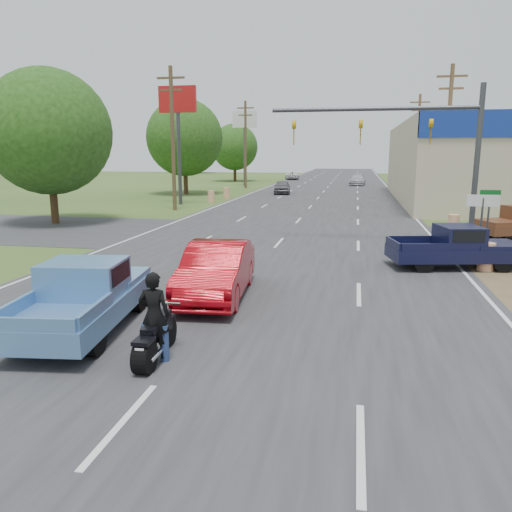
% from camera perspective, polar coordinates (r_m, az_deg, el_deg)
% --- Properties ---
extents(ground, '(200.00, 200.00, 0.00)m').
position_cam_1_polar(ground, '(8.35, -15.05, -18.03)').
color(ground, '#354D1E').
rests_on(ground, ground).
extents(main_road, '(15.00, 180.00, 0.02)m').
position_cam_1_polar(main_road, '(46.75, 7.10, 6.59)').
color(main_road, '#2D2D30').
rests_on(main_road, ground).
extents(cross_road, '(120.00, 10.00, 0.02)m').
position_cam_1_polar(cross_road, '(25.02, 3.32, 2.28)').
color(cross_road, '#2D2D30').
rests_on(cross_road, ground).
extents(utility_pole_2, '(2.00, 0.28, 10.00)m').
position_cam_1_polar(utility_pole_2, '(37.97, 21.06, 12.78)').
color(utility_pole_2, '#4C3823').
rests_on(utility_pole_2, ground).
extents(utility_pole_3, '(2.00, 0.28, 10.00)m').
position_cam_1_polar(utility_pole_3, '(55.80, 17.97, 12.39)').
color(utility_pole_3, '#4C3823').
rests_on(utility_pole_3, ground).
extents(utility_pole_5, '(2.00, 0.28, 10.00)m').
position_cam_1_polar(utility_pole_5, '(36.80, -9.51, 13.44)').
color(utility_pole_5, '#4C3823').
rests_on(utility_pole_5, ground).
extents(utility_pole_6, '(2.00, 0.28, 10.00)m').
position_cam_1_polar(utility_pole_6, '(59.87, -1.21, 12.85)').
color(utility_pole_6, '#4C3823').
rests_on(utility_pole_6, ground).
extents(tree_0, '(7.14, 7.14, 8.84)m').
position_cam_1_polar(tree_0, '(31.68, -22.65, 12.94)').
color(tree_0, '#422D19').
rests_on(tree_0, ground).
extents(tree_1, '(7.56, 7.56, 9.36)m').
position_cam_1_polar(tree_1, '(51.33, -8.18, 13.22)').
color(tree_1, '#422D19').
rests_on(tree_1, ground).
extents(tree_2, '(6.72, 6.72, 8.32)m').
position_cam_1_polar(tree_2, '(74.56, -2.45, 12.33)').
color(tree_2, '#422D19').
rests_on(tree_2, ground).
extents(tree_4, '(9.24, 9.24, 11.44)m').
position_cam_1_polar(tree_4, '(100.25, -24.97, 12.18)').
color(tree_4, '#422D19').
rests_on(tree_4, ground).
extents(tree_5, '(7.98, 7.98, 9.88)m').
position_cam_1_polar(tree_5, '(104.90, 26.52, 11.46)').
color(tree_5, '#422D19').
rests_on(tree_5, ground).
extents(tree_6, '(8.82, 8.82, 10.92)m').
position_cam_1_polar(tree_6, '(106.83, -7.14, 12.89)').
color(tree_6, '#422D19').
rests_on(tree_6, ground).
extents(barrel_0, '(0.56, 0.56, 1.00)m').
position_cam_1_polar(barrel_0, '(19.36, 24.82, -0.09)').
color(barrel_0, orange).
rests_on(barrel_0, ground).
extents(barrel_1, '(0.56, 0.56, 1.00)m').
position_cam_1_polar(barrel_1, '(27.65, 21.64, 3.40)').
color(barrel_1, orange).
rests_on(barrel_1, ground).
extents(barrel_2, '(0.56, 0.56, 1.00)m').
position_cam_1_polar(barrel_2, '(42.31, -5.14, 6.77)').
color(barrel_2, orange).
rests_on(barrel_2, ground).
extents(barrel_3, '(0.56, 0.56, 1.00)m').
position_cam_1_polar(barrel_3, '(46.08, -3.37, 7.19)').
color(barrel_3, orange).
rests_on(barrel_3, ground).
extents(pole_sign_left_near, '(3.00, 0.35, 9.20)m').
position_cam_1_polar(pole_sign_left_near, '(41.00, -8.92, 15.86)').
color(pole_sign_left_near, '#3F3F44').
rests_on(pole_sign_left_near, ground).
extents(pole_sign_left_far, '(3.00, 0.35, 9.20)m').
position_cam_1_polar(pole_sign_left_far, '(64.05, -1.32, 14.43)').
color(pole_sign_left_far, '#3F3F44').
rests_on(pole_sign_left_far, ground).
extents(lane_sign, '(1.20, 0.08, 2.52)m').
position_cam_1_polar(lane_sign, '(21.12, 24.44, 4.70)').
color(lane_sign, '#3F3F44').
rests_on(lane_sign, ground).
extents(street_name_sign, '(0.80, 0.08, 2.61)m').
position_cam_1_polar(street_name_sign, '(22.75, 25.02, 4.33)').
color(street_name_sign, '#3F3F44').
rests_on(street_name_sign, ground).
extents(signal_mast, '(9.12, 0.40, 7.00)m').
position_cam_1_polar(signal_mast, '(23.59, 17.63, 12.89)').
color(signal_mast, '#3F3F44').
rests_on(signal_mast, ground).
extents(red_convertible, '(2.03, 4.85, 1.56)m').
position_cam_1_polar(red_convertible, '(14.30, -4.56, -1.72)').
color(red_convertible, '#9E070F').
rests_on(red_convertible, ground).
extents(motorcycle, '(0.62, 2.03, 1.03)m').
position_cam_1_polar(motorcycle, '(10.19, -11.54, -9.43)').
color(motorcycle, black).
rests_on(motorcycle, ground).
extents(rider, '(0.64, 0.43, 1.74)m').
position_cam_1_polar(rider, '(10.09, -11.54, -7.14)').
color(rider, black).
rests_on(rider, ground).
extents(blue_pickup, '(2.51, 5.14, 1.64)m').
position_cam_1_polar(blue_pickup, '(12.40, -18.87, -4.19)').
color(blue_pickup, black).
rests_on(blue_pickup, ground).
extents(navy_pickup, '(4.92, 2.75, 1.54)m').
position_cam_1_polar(navy_pickup, '(19.40, 22.14, 0.99)').
color(navy_pickup, black).
rests_on(navy_pickup, ground).
extents(distant_car_grey, '(2.09, 4.21, 1.38)m').
position_cam_1_polar(distant_car_grey, '(51.45, 3.01, 7.88)').
color(distant_car_grey, '#5C5B60').
rests_on(distant_car_grey, ground).
extents(distant_car_silver, '(2.26, 4.92, 1.39)m').
position_cam_1_polar(distant_car_silver, '(66.39, 11.51, 8.52)').
color(distant_car_silver, '#BABABF').
rests_on(distant_car_silver, ground).
extents(distant_car_white, '(2.35, 4.58, 1.24)m').
position_cam_1_polar(distant_car_white, '(79.71, 4.17, 9.15)').
color(distant_car_white, silver).
rests_on(distant_car_white, ground).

